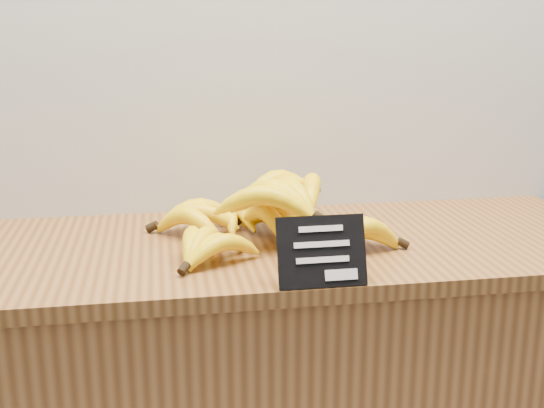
{
  "coord_description": "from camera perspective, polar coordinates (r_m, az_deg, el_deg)",
  "views": [
    {
      "loc": [
        -0.28,
        1.46,
        1.36
      ],
      "look_at": [
        -0.07,
        2.7,
        1.02
      ],
      "focal_mm": 45.0,
      "sensor_mm": 36.0,
      "label": 1
    }
  ],
  "objects": [
    {
      "name": "chalkboard_sign",
      "position": [
        1.14,
        4.19,
        -3.99
      ],
      "size": [
        0.15,
        0.05,
        0.12
      ],
      "primitive_type": "cube",
      "rotation": [
        -0.34,
        0.0,
        0.0
      ],
      "color": "black",
      "rests_on": "counter_top"
    },
    {
      "name": "counter_top",
      "position": [
        1.38,
        -0.35,
        -3.68
      ],
      "size": [
        1.45,
        0.54,
        0.03
      ],
      "primitive_type": "cube",
      "color": "brown",
      "rests_on": "counter"
    },
    {
      "name": "banana_pile",
      "position": [
        1.37,
        -0.46,
        -0.91
      ],
      "size": [
        0.5,
        0.39,
        0.13
      ],
      "color": "yellow",
      "rests_on": "counter_top"
    }
  ]
}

